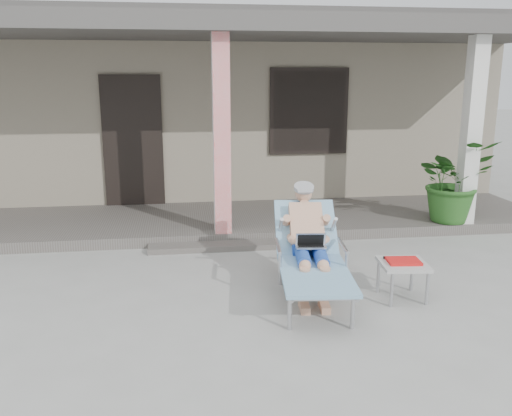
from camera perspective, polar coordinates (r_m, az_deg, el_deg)
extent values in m
plane|color=#9E9E99|center=(5.47, -1.67, -10.26)|extent=(60.00, 60.00, 0.00)
cube|color=gray|center=(11.51, -5.32, 10.06)|extent=(10.00, 5.00, 3.00)
cube|color=#474442|center=(11.52, -5.51, 18.28)|extent=(10.40, 5.40, 0.30)
cube|color=black|center=(9.03, -12.83, 6.88)|extent=(0.95, 0.06, 2.10)
cube|color=black|center=(9.21, 5.58, 10.09)|extent=(1.20, 0.06, 1.30)
cube|color=black|center=(9.20, 5.59, 10.09)|extent=(1.32, 0.05, 1.42)
cube|color=#605B56|center=(8.27, -3.95, -1.36)|extent=(10.00, 2.00, 0.15)
cube|color=red|center=(7.18, -3.65, 7.55)|extent=(0.22, 0.22, 2.61)
cube|color=silver|center=(8.22, 21.71, 7.40)|extent=(0.22, 0.22, 2.61)
cube|color=#474442|center=(8.01, -4.29, 18.39)|extent=(10.00, 2.30, 0.24)
cube|color=#605B56|center=(7.18, -3.29, -4.02)|extent=(2.00, 0.30, 0.07)
cylinder|color=#B7B7BC|center=(4.93, 3.56, -10.89)|extent=(0.04, 0.04, 0.34)
cylinder|color=#B7B7BC|center=(5.02, 10.14, -10.66)|extent=(0.04, 0.04, 0.34)
cylinder|color=#B7B7BC|center=(5.94, 2.59, -6.51)|extent=(0.04, 0.04, 0.34)
cylinder|color=#B7B7BC|center=(6.01, 8.02, -6.39)|extent=(0.04, 0.04, 0.34)
cube|color=#B7B7BC|center=(5.27, 6.27, -7.13)|extent=(0.69, 1.17, 0.03)
cube|color=#87B3D1|center=(5.26, 6.28, -6.90)|extent=(0.78, 1.22, 0.04)
cube|color=#B7B7BC|center=(5.97, 5.25, -2.41)|extent=(0.63, 0.59, 0.45)
cube|color=#87B3D1|center=(5.96, 5.26, -2.12)|extent=(0.72, 0.67, 0.51)
cylinder|color=#99999B|center=(6.12, 5.04, 2.21)|extent=(0.25, 0.25, 0.12)
cube|color=silver|center=(5.59, 5.76, -3.96)|extent=(0.33, 0.25, 0.22)
cube|color=#AAA9A5|center=(5.71, 15.25, -5.72)|extent=(0.51, 0.51, 0.04)
cylinder|color=#B7B7BC|center=(5.55, 14.09, -8.37)|extent=(0.03, 0.03, 0.35)
cylinder|color=#B7B7BC|center=(5.69, 17.59, -8.03)|extent=(0.03, 0.03, 0.35)
cylinder|color=#B7B7BC|center=(5.87, 12.75, -7.05)|extent=(0.03, 0.03, 0.35)
cylinder|color=#B7B7BC|center=(6.00, 16.09, -6.77)|extent=(0.03, 0.03, 0.35)
cube|color=red|center=(5.70, 15.27, -5.41)|extent=(0.35, 0.27, 0.03)
cube|color=black|center=(5.80, 14.81, -5.08)|extent=(0.32, 0.05, 0.03)
imported|color=#26591E|center=(8.35, 20.07, 2.75)|extent=(1.22, 1.10, 1.21)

